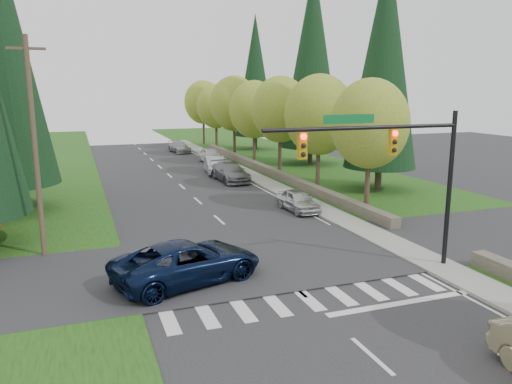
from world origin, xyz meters
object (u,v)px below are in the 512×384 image
parked_car_d (211,155)px  parked_car_b (230,172)px  parked_car_a (298,200)px  suv_navy (188,262)px  parked_car_e (180,147)px  parked_car_c (215,165)px

parked_car_d → parked_car_b: bearing=-98.9°
parked_car_a → suv_navy: bearing=-137.0°
parked_car_e → suv_navy: bearing=-107.3°
suv_navy → parked_car_d: 33.54m
parked_car_d → parked_car_e: bearing=95.6°
parked_car_d → parked_car_c: bearing=-104.1°
suv_navy → parked_car_c: 26.52m
parked_car_c → parked_car_e: parked_car_c is taller
parked_car_a → parked_car_b: parked_car_b is taller
parked_car_b → parked_car_e: (-0.18, 20.79, -0.12)m
suv_navy → parked_car_e: (8.04, 41.83, -0.19)m
parked_car_a → parked_car_c: 15.85m
parked_car_b → parked_car_c: size_ratio=1.14×
suv_navy → parked_car_b: (8.22, 21.04, -0.07)m
parked_car_b → parked_car_e: size_ratio=1.19×
parked_car_b → parked_car_c: parked_car_b is taller
parked_car_a → parked_car_c: size_ratio=0.84×
parked_car_d → parked_car_a: bearing=-93.2°
parked_car_a → parked_car_c: bearing=91.5°
parked_car_c → parked_car_d: 7.05m
parked_car_c → suv_navy: bearing=-99.8°
suv_navy → parked_car_e: bearing=-27.6°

